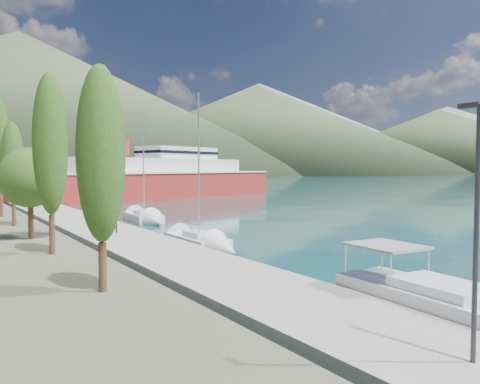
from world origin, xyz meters
TOP-DOWN VIEW (x-y plane):
  - ground at (0.00, 120.00)m, footprint 1400.00×1400.00m
  - quay at (-9.00, 26.00)m, footprint 5.00×88.00m
  - hills_far at (138.59, 618.73)m, footprint 1480.00×900.00m
  - hills_near at (98.04, 372.50)m, footprint 1010.00×520.00m
  - tree_row at (-14.27, 30.96)m, footprint 3.92×63.83m
  - lamp_posts at (-9.00, 14.99)m, footprint 0.15×49.11m
  - motor_cruiser at (-5.43, -7.28)m, footprint 3.04×8.73m
  - sailboat_near at (-4.60, 10.50)m, footprint 2.38×7.86m
  - sailboat_mid at (-2.21, 26.70)m, footprint 3.05×8.06m
  - ferry at (13.28, 61.08)m, footprint 53.24×27.60m

SIDE VIEW (x-z plane):
  - ground at x=0.00m, z-range 0.00..0.00m
  - sailboat_near at x=-4.60m, z-range -5.34..5.95m
  - sailboat_mid at x=-2.21m, z-range -5.49..6.14m
  - quay at x=-9.00m, z-range 0.00..0.80m
  - motor_cruiser at x=-5.43m, z-range -1.06..2.11m
  - ferry at x=13.28m, z-range -2.04..8.38m
  - lamp_posts at x=-9.00m, z-range 1.05..7.11m
  - tree_row at x=-14.27m, z-range 0.12..11.53m
  - hills_near at x=98.04m, z-range -8.32..106.68m
  - hills_far at x=138.59m, z-range -12.61..167.39m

